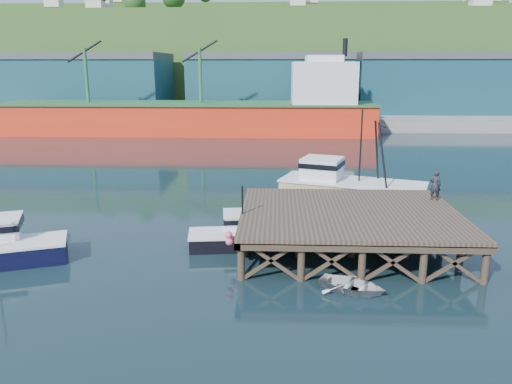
# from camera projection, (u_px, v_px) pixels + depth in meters

# --- Properties ---
(ground) EXTENTS (300.00, 300.00, 0.00)m
(ground) POSITION_uv_depth(u_px,v_px,m) (251.00, 245.00, 28.42)
(ground) COLOR black
(ground) RESTS_ON ground
(wharf) EXTENTS (12.00, 10.00, 2.62)m
(wharf) POSITION_uv_depth(u_px,v_px,m) (350.00, 215.00, 27.53)
(wharf) COLOR brown
(wharf) RESTS_ON ground
(far_quay) EXTENTS (160.00, 40.00, 2.00)m
(far_quay) POSITION_uv_depth(u_px,v_px,m) (270.00, 114.00, 95.97)
(far_quay) COLOR gray
(far_quay) RESTS_ON ground
(warehouse_left) EXTENTS (32.00, 16.00, 9.00)m
(warehouse_left) POSITION_uv_depth(u_px,v_px,m) (79.00, 85.00, 91.25)
(warehouse_left) COLOR #194455
(warehouse_left) RESTS_ON far_quay
(warehouse_mid) EXTENTS (28.00, 16.00, 9.00)m
(warehouse_mid) POSITION_uv_depth(u_px,v_px,m) (270.00, 86.00, 89.77)
(warehouse_mid) COLOR #194455
(warehouse_mid) RESTS_ON far_quay
(warehouse_right) EXTENTS (30.00, 16.00, 9.00)m
(warehouse_right) POSITION_uv_depth(u_px,v_px,m) (439.00, 86.00, 88.51)
(warehouse_right) COLOR #194455
(warehouse_right) RESTS_ON far_quay
(cargo_ship) EXTENTS (55.50, 10.00, 13.75)m
(cargo_ship) POSITION_uv_depth(u_px,v_px,m) (211.00, 112.00, 74.45)
(cargo_ship) COLOR red
(cargo_ship) RESTS_ON ground
(hillside) EXTENTS (220.00, 50.00, 22.00)m
(hillside) POSITION_uv_depth(u_px,v_px,m) (272.00, 61.00, 122.57)
(hillside) COLOR #2D511E
(hillside) RESTS_ON ground
(boat_black) EXTENTS (6.20, 5.17, 3.70)m
(boat_black) POSITION_uv_depth(u_px,v_px,m) (242.00, 234.00, 28.27)
(boat_black) COLOR black
(boat_black) RESTS_ON ground
(trawler) EXTENTS (11.02, 7.03, 6.95)m
(trawler) POSITION_uv_depth(u_px,v_px,m) (349.00, 186.00, 36.46)
(trawler) COLOR #C5B77F
(trawler) RESTS_ON ground
(dinghy) EXTENTS (3.69, 3.31, 0.63)m
(dinghy) POSITION_uv_depth(u_px,v_px,m) (352.00, 285.00, 22.52)
(dinghy) COLOR silver
(dinghy) RESTS_ON ground
(dockworker) EXTENTS (0.73, 0.54, 1.81)m
(dockworker) POSITION_uv_depth(u_px,v_px,m) (435.00, 185.00, 29.72)
(dockworker) COLOR black
(dockworker) RESTS_ON wharf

